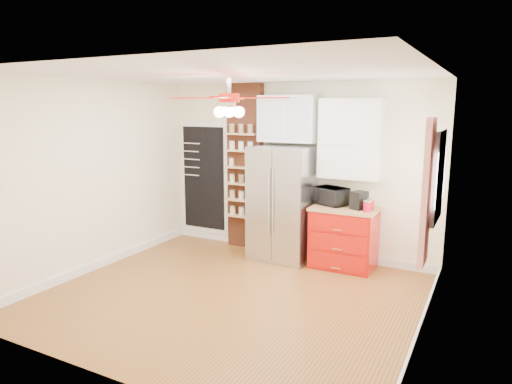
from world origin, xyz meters
The scene contains 21 objects.
floor centered at (0.00, 0.00, 0.00)m, with size 4.50×4.50×0.00m, color #8E5F24.
ceiling centered at (0.00, 0.00, 2.70)m, with size 4.50×4.50×0.00m, color white.
wall_back centered at (0.00, 2.00, 1.35)m, with size 4.50×0.02×2.70m, color #FDF6CC.
wall_front centered at (0.00, -2.00, 1.35)m, with size 4.50×0.02×2.70m, color #FDF6CC.
wall_left centered at (-2.25, 0.00, 1.35)m, with size 0.02×4.00×2.70m, color #FDF6CC.
wall_right centered at (2.25, 0.00, 1.35)m, with size 0.02×4.00×2.70m, color #FDF6CC.
chalkboard centered at (-1.70, 1.96, 1.10)m, with size 0.95×0.05×1.95m.
brick_pillar centered at (-0.85, 1.92, 1.35)m, with size 0.60×0.16×2.70m, color brown.
fridge centered at (-0.05, 1.63, 0.88)m, with size 0.90×0.70×1.75m, color #AFAFB4.
upper_glass_cabinet centered at (-0.05, 1.82, 2.15)m, with size 0.90×0.35×0.70m, color white.
red_cabinet centered at (0.92, 1.68, 0.45)m, with size 0.94×0.64×0.90m.
upper_shelf_unit centered at (0.92, 1.85, 1.88)m, with size 0.90×0.30×1.15m, color white.
window centered at (2.23, 0.90, 1.55)m, with size 0.04×0.75×1.05m, color white.
curtain centered at (2.18, 0.35, 1.45)m, with size 0.06×0.40×1.55m, color red.
ceiling_fan centered at (0.00, 0.00, 2.42)m, with size 1.40×1.40×0.44m.
toaster_oven centered at (0.68, 1.76, 1.03)m, with size 0.47×0.32×0.26m, color black.
coffee_maker centered at (1.13, 1.66, 1.03)m, with size 0.17×0.21×0.26m, color black.
canister_left centered at (1.28, 1.54, 0.97)m, with size 0.11×0.11×0.14m, color red.
canister_right centered at (1.29, 1.67, 0.97)m, with size 0.09×0.09×0.15m, color #AF1A09.
pantry_jar_oats centered at (-1.04, 1.80, 1.43)m, with size 0.08×0.08×0.11m, color beige.
pantry_jar_beans centered at (-0.65, 1.81, 1.44)m, with size 0.10×0.10×0.13m, color olive.
Camera 1 is at (2.76, -4.61, 2.33)m, focal length 32.00 mm.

